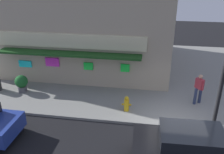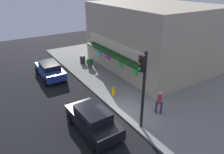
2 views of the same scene
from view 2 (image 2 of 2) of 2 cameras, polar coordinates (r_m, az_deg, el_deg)
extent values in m
plane|color=black|center=(14.99, 2.02, -10.73)|extent=(53.27, 53.27, 0.00)
cube|color=gray|center=(19.09, 19.12, -3.53)|extent=(35.51, 13.58, 0.15)
cube|color=tan|center=(22.93, 11.04, 11.12)|extent=(12.08, 9.67, 6.54)
cube|color=beige|center=(20.05, 0.48, 8.59)|extent=(9.18, 0.16, 0.84)
cube|color=#194719|center=(20.08, -0.37, 6.57)|extent=(8.69, 0.90, 0.12)
cube|color=#19D8E5|center=(23.06, -3.66, 6.47)|extent=(0.84, 0.08, 0.43)
cube|color=#E533CC|center=(21.48, -1.27, 5.75)|extent=(0.88, 0.08, 0.56)
cube|color=#19E53F|center=(19.71, 2.26, 3.50)|extent=(0.58, 0.08, 0.46)
cube|color=#19E53F|center=(18.03, 6.36, 1.35)|extent=(0.54, 0.08, 0.49)
cylinder|color=black|center=(12.55, 8.64, -4.10)|extent=(0.18, 0.18, 5.12)
cube|color=black|center=(11.60, 8.30, 3.72)|extent=(0.32, 0.28, 0.95)
sphere|color=maroon|center=(11.40, 7.81, 4.98)|extent=(0.18, 0.18, 0.18)
sphere|color=brown|center=(11.51, 7.73, 3.58)|extent=(0.18, 0.18, 0.18)
sphere|color=#1ED83F|center=(11.62, 7.64, 2.20)|extent=(0.18, 0.18, 0.18)
cylinder|color=gold|center=(16.94, 0.40, -4.26)|extent=(0.27, 0.27, 0.64)
sphere|color=gold|center=(16.74, 0.41, -3.08)|extent=(0.23, 0.23, 0.23)
cylinder|color=gold|center=(17.06, 0.05, -3.90)|extent=(0.12, 0.10, 0.10)
cylinder|color=gold|center=(16.78, 0.76, -4.44)|extent=(0.12, 0.10, 0.10)
cylinder|color=#2D2D2D|center=(23.88, -8.12, 4.83)|extent=(0.58, 0.58, 0.92)
cylinder|color=navy|center=(15.11, 13.41, -8.37)|extent=(0.22, 0.22, 0.92)
cylinder|color=navy|center=(15.15, 12.13, -8.13)|extent=(0.22, 0.22, 0.92)
cube|color=#B2333F|center=(14.74, 13.04, -5.83)|extent=(0.45, 0.51, 0.56)
sphere|color=tan|center=(14.54, 13.20, -4.40)|extent=(0.22, 0.22, 0.22)
cylinder|color=#B2333F|center=(14.97, 13.23, -5.46)|extent=(0.14, 0.14, 0.51)
cylinder|color=#B2333F|center=(14.55, 12.83, -6.40)|extent=(0.14, 0.14, 0.51)
cylinder|color=#59595B|center=(22.61, -6.10, 2.99)|extent=(0.52, 0.52, 0.35)
sphere|color=#195623|center=(22.43, -6.16, 4.18)|extent=(0.76, 0.76, 0.76)
cube|color=black|center=(13.41, -5.24, -12.07)|extent=(4.41, 2.02, 0.74)
cube|color=black|center=(13.04, -5.35, -9.86)|extent=(2.40, 1.65, 0.52)
cylinder|color=black|center=(13.03, 2.01, -15.34)|extent=(0.65, 0.24, 0.64)
cylinder|color=black|center=(12.28, -5.48, -18.50)|extent=(0.65, 0.24, 0.64)
cylinder|color=black|center=(15.08, -4.94, -9.09)|extent=(0.65, 0.24, 0.64)
cylinder|color=black|center=(14.44, -11.55, -11.31)|extent=(0.65, 0.24, 0.64)
cube|color=navy|center=(21.31, -16.74, 1.65)|extent=(4.48, 1.89, 0.72)
cube|color=black|center=(21.09, -16.94, 3.14)|extent=(2.42, 1.58, 0.48)
cylinder|color=black|center=(20.31, -12.85, -0.17)|extent=(0.64, 0.22, 0.64)
cylinder|color=black|center=(19.87, -17.85, -1.38)|extent=(0.64, 0.22, 0.64)
cylinder|color=black|center=(23.07, -15.56, 2.63)|extent=(0.64, 0.22, 0.64)
cylinder|color=black|center=(22.68, -20.00, 1.62)|extent=(0.64, 0.22, 0.64)
camera|label=1|loc=(11.88, -47.20, 8.92)|focal=39.01mm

